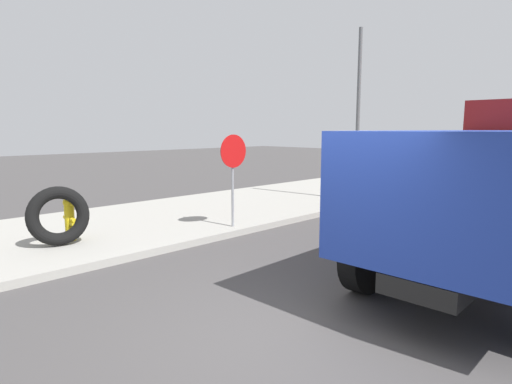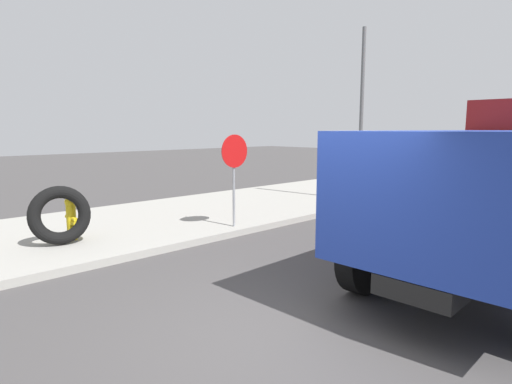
% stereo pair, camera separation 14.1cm
% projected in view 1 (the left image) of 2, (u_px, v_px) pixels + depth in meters
% --- Properties ---
extents(ground_plane, '(80.00, 80.00, 0.00)m').
position_uv_depth(ground_plane, '(302.00, 335.00, 5.02)').
color(ground_plane, '#423F3F').
extents(sidewalk_curb, '(36.00, 5.00, 0.15)m').
position_uv_depth(sidewalk_curb, '(81.00, 233.00, 9.62)').
color(sidewalk_curb, '#99968E').
rests_on(sidewalk_curb, ground).
extents(fire_hydrant, '(0.22, 0.50, 0.91)m').
position_uv_depth(fire_hydrant, '(70.00, 217.00, 8.62)').
color(fire_hydrant, yellow).
rests_on(fire_hydrant, sidewalk_curb).
extents(loose_tire, '(1.21, 0.54, 1.18)m').
position_uv_depth(loose_tire, '(58.00, 216.00, 8.25)').
color(loose_tire, black).
rests_on(loose_tire, sidewalk_curb).
extents(stop_sign, '(0.76, 0.08, 2.15)m').
position_uv_depth(stop_sign, '(233.00, 163.00, 9.72)').
color(stop_sign, gray).
rests_on(stop_sign, sidewalk_curb).
extents(dump_truck_blue, '(7.07, 2.97, 3.00)m').
position_uv_depth(dump_truck_blue, '(511.00, 178.00, 7.05)').
color(dump_truck_blue, '#1E3899').
rests_on(dump_truck_blue, ground).
extents(street_light_pole, '(0.12, 0.12, 5.37)m').
position_uv_depth(street_light_pole, '(358.00, 116.00, 13.35)').
color(street_light_pole, '#595B5E').
rests_on(street_light_pole, sidewalk_curb).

